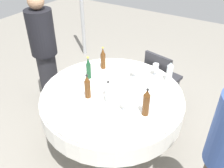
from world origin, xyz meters
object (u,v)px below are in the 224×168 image
Objects in this scene: wine_glass_outer at (124,102)px; wine_glass_mid at (108,88)px; wine_glass_inner at (134,70)px; bottle_brown_east at (103,59)px; bottle_clear_front at (170,72)px; plate_south at (119,87)px; bottle_dark_green_inner at (89,68)px; plate_north at (81,112)px; plate_rear at (69,80)px; dining_table at (112,102)px; chair_outer at (160,76)px; person_far at (44,51)px; bottle_brown_outer at (87,87)px; wine_glass_west at (156,67)px; bottle_clear_west at (108,93)px; bottle_brown_far at (146,103)px.

wine_glass_outer is 1.07× the size of wine_glass_mid.
wine_glass_mid is at bearing -6.58° from wine_glass_inner.
bottle_brown_east is 1.86× the size of wine_glass_outer.
plate_south is (0.43, -0.41, -0.12)m from bottle_clear_front.
wine_glass_mid is at bearing 64.42° from bottle_dark_green_inner.
wine_glass_outer is 0.62× the size of plate_north.
plate_south is 0.99× the size of plate_rear.
bottle_brown_east is (-0.38, -0.37, 0.28)m from dining_table.
chair_outer is at bearing 133.80° from bottle_brown_east.
bottle_dark_green_inner reaches higher than bottle_clear_front.
bottle_dark_green_inner is 0.81m from person_far.
chair_outer is at bearing 144.66° from bottle_dark_green_inner.
bottle_clear_front is at bearing 140.70° from bottle_brown_outer.
wine_glass_inner is 0.65× the size of plate_rear.
person_far is (0.38, -1.45, -0.01)m from wine_glass_west.
plate_south is (0.29, -0.03, -0.09)m from wine_glass_inner.
bottle_clear_west is (0.55, 0.43, -0.01)m from bottle_brown_east.
wine_glass_west is (-0.04, -0.19, -0.02)m from bottle_clear_front.
bottle_clear_west is at bearing 20.42° from dining_table.
dining_table is at bearing -39.66° from bottle_clear_front.
wine_glass_west is at bearing 154.25° from plate_south.
wine_glass_mid is at bearing -7.30° from plate_south.
chair_outer is at bearing 164.69° from wine_glass_inner.
bottle_clear_front is at bearing -69.05° from person_far.
dining_table is at bearing -177.31° from wine_glass_mid.
wine_glass_outer is 1.17m from chair_outer.
bottle_clear_front is 0.61m from plate_south.
bottle_dark_green_inner is 0.27m from plate_rear.
dining_table is 0.19m from plate_south.
person_far reaches higher than plate_north.
bottle_dark_green_inner reaches higher than wine_glass_inner.
bottle_clear_front is 0.82m from bottle_brown_east.
wine_glass_inner is at bearing -142.83° from bottle_brown_far.
wine_glass_west reaches higher than plate_south.
bottle_clear_front is at bearing 135.91° from plate_south.
wine_glass_outer is at bearing 83.31° from bottle_clear_west.
bottle_clear_west reaches higher than wine_glass_mid.
bottle_clear_front reaches higher than dining_table.
dining_table is 0.26m from wine_glass_mid.
bottle_clear_west is (0.71, -0.38, -0.00)m from bottle_clear_front.
wine_glass_west is at bearing 151.76° from bottle_brown_outer.
wine_glass_mid is at bearing -20.71° from wine_glass_west.
bottle_brown_outer is 1.25m from chair_outer.
chair_outer is at bearing -166.27° from bottle_brown_far.
bottle_clear_front is 0.93× the size of bottle_brown_east.
bottle_brown_east is at bearing -68.14° from person_far.
chair_outer is at bearing -53.11° from person_far.
bottle_brown_outer is 0.42m from plate_rear.
bottle_clear_west is at bearing 80.57° from plate_rear.
person_far is at bearing -105.05° from wine_glass_outer.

